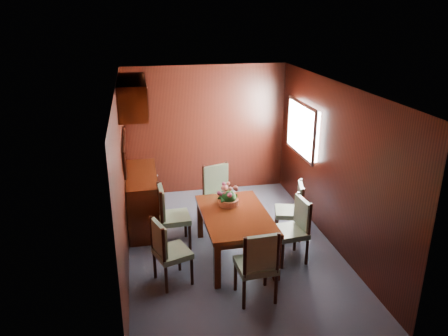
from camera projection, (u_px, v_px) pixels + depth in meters
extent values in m
plane|color=#3E4455|center=(232.00, 247.00, 6.49)|extent=(4.50, 4.50, 0.00)
cube|color=black|center=(122.00, 180.00, 5.79)|extent=(0.02, 4.50, 2.40)
cube|color=black|center=(333.00, 165.00, 6.35)|extent=(0.02, 4.50, 2.40)
cube|color=black|center=(206.00, 130.00, 8.14)|extent=(3.00, 0.02, 2.40)
cube|color=black|center=(285.00, 258.00, 4.01)|extent=(3.00, 0.02, 2.40)
cube|color=black|center=(233.00, 86.00, 5.66)|extent=(3.00, 4.50, 0.02)
cube|color=white|center=(305.00, 129.00, 7.27)|extent=(0.14, 1.10, 0.80)
cube|color=#B2B2B7|center=(301.00, 129.00, 7.26)|extent=(0.04, 1.20, 0.90)
cube|color=black|center=(125.00, 151.00, 6.69)|extent=(0.03, 1.36, 0.41)
cube|color=silver|center=(126.00, 151.00, 6.69)|extent=(0.01, 1.30, 0.35)
cube|color=#331106|center=(132.00, 96.00, 6.43)|extent=(0.40, 1.40, 0.50)
cube|color=#331106|center=(143.00, 200.00, 7.02)|extent=(0.48, 1.40, 0.90)
cube|color=#331106|center=(217.00, 266.00, 5.47)|extent=(0.08, 0.08, 0.63)
cube|color=#331106|center=(277.00, 259.00, 5.63)|extent=(0.08, 0.08, 0.63)
cube|color=#331106|center=(200.00, 219.00, 6.69)|extent=(0.08, 0.08, 0.63)
cube|color=#331106|center=(249.00, 214.00, 6.85)|extent=(0.08, 0.08, 0.63)
cube|color=black|center=(235.00, 220.00, 6.07)|extent=(0.82, 1.35, 0.09)
cube|color=#331106|center=(235.00, 215.00, 6.04)|extent=(0.93, 1.46, 0.05)
cylinder|color=black|center=(155.00, 266.00, 5.71)|extent=(0.04, 0.04, 0.36)
cylinder|color=black|center=(166.00, 280.00, 5.41)|extent=(0.04, 0.04, 0.36)
cylinder|color=black|center=(179.00, 258.00, 5.88)|extent=(0.04, 0.04, 0.36)
cylinder|color=black|center=(192.00, 272.00, 5.58)|extent=(0.04, 0.04, 0.36)
cube|color=slate|center=(172.00, 253.00, 5.56)|extent=(0.53, 0.54, 0.07)
cylinder|color=black|center=(152.00, 234.00, 5.54)|extent=(0.04, 0.04, 0.49)
cylinder|color=black|center=(164.00, 247.00, 5.24)|extent=(0.04, 0.04, 0.49)
cube|color=slate|center=(159.00, 238.00, 5.39)|extent=(0.18, 0.39, 0.41)
cylinder|color=black|center=(161.00, 228.00, 6.65)|extent=(0.04, 0.04, 0.39)
cylinder|color=black|center=(164.00, 241.00, 6.29)|extent=(0.04, 0.04, 0.39)
cylinder|color=black|center=(186.00, 226.00, 6.73)|extent=(0.04, 0.04, 0.39)
cylinder|color=black|center=(190.00, 238.00, 6.37)|extent=(0.04, 0.04, 0.39)
cube|color=slate|center=(175.00, 218.00, 6.42)|extent=(0.45, 0.47, 0.08)
cylinder|color=black|center=(159.00, 198.00, 6.47)|extent=(0.04, 0.04, 0.52)
cylinder|color=black|center=(162.00, 209.00, 6.11)|extent=(0.04, 0.04, 0.52)
cube|color=slate|center=(161.00, 202.00, 6.29)|extent=(0.08, 0.42, 0.44)
cylinder|color=black|center=(307.00, 252.00, 6.02)|extent=(0.04, 0.04, 0.37)
cylinder|color=black|center=(295.00, 239.00, 6.36)|extent=(0.04, 0.04, 0.37)
cylinder|color=black|center=(283.00, 256.00, 5.92)|extent=(0.04, 0.04, 0.37)
cylinder|color=black|center=(272.00, 243.00, 6.26)|extent=(0.04, 0.04, 0.37)
cube|color=slate|center=(290.00, 232.00, 6.05)|extent=(0.46, 0.48, 0.08)
cylinder|color=black|center=(310.00, 220.00, 5.85)|extent=(0.04, 0.04, 0.50)
cylinder|color=black|center=(297.00, 208.00, 6.19)|extent=(0.04, 0.04, 0.50)
cube|color=slate|center=(302.00, 213.00, 6.01)|extent=(0.09, 0.41, 0.42)
cylinder|color=black|center=(300.00, 231.00, 6.59)|extent=(0.04, 0.04, 0.36)
cylinder|color=black|center=(298.00, 220.00, 6.93)|extent=(0.04, 0.04, 0.36)
cylinder|color=black|center=(277.00, 231.00, 6.61)|extent=(0.04, 0.04, 0.36)
cylinder|color=black|center=(276.00, 220.00, 6.95)|extent=(0.04, 0.04, 0.36)
cube|color=slate|center=(288.00, 212.00, 6.69)|extent=(0.50, 0.51, 0.07)
cylinder|color=black|center=(303.00, 203.00, 6.43)|extent=(0.04, 0.04, 0.47)
cylinder|color=black|center=(300.00, 193.00, 6.77)|extent=(0.04, 0.04, 0.47)
cube|color=slate|center=(300.00, 197.00, 6.59)|extent=(0.15, 0.38, 0.40)
cylinder|color=black|center=(244.00, 295.00, 5.12)|extent=(0.04, 0.04, 0.39)
cylinder|color=black|center=(276.00, 290.00, 5.21)|extent=(0.04, 0.04, 0.39)
cylinder|color=black|center=(235.00, 277.00, 5.46)|extent=(0.04, 0.04, 0.39)
cylinder|color=black|center=(265.00, 272.00, 5.55)|extent=(0.04, 0.04, 0.39)
cube|color=slate|center=(256.00, 265.00, 5.25)|extent=(0.48, 0.46, 0.08)
cylinder|color=black|center=(245.00, 258.00, 4.93)|extent=(0.04, 0.04, 0.52)
cylinder|color=black|center=(278.00, 253.00, 5.02)|extent=(0.04, 0.04, 0.52)
cube|color=slate|center=(261.00, 253.00, 4.99)|extent=(0.42, 0.08, 0.44)
cylinder|color=black|center=(226.00, 207.00, 7.34)|extent=(0.05, 0.05, 0.41)
cylinder|color=black|center=(204.00, 212.00, 7.14)|extent=(0.05, 0.05, 0.41)
cylinder|color=black|center=(239.00, 216.00, 7.02)|extent=(0.05, 0.05, 0.41)
cylinder|color=black|center=(216.00, 222.00, 6.82)|extent=(0.05, 0.05, 0.41)
cube|color=slate|center=(221.00, 199.00, 6.99)|extent=(0.60, 0.59, 0.08)
cylinder|color=black|center=(226.00, 177.00, 7.16)|extent=(0.05, 0.05, 0.54)
cylinder|color=black|center=(204.00, 182.00, 6.96)|extent=(0.05, 0.05, 0.54)
cube|color=slate|center=(216.00, 179.00, 7.04)|extent=(0.43, 0.20, 0.46)
cylinder|color=#B95838|center=(229.00, 202.00, 6.29)|extent=(0.29, 0.29, 0.09)
sphere|color=#1E4D19|center=(229.00, 198.00, 6.26)|extent=(0.22, 0.22, 0.22)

